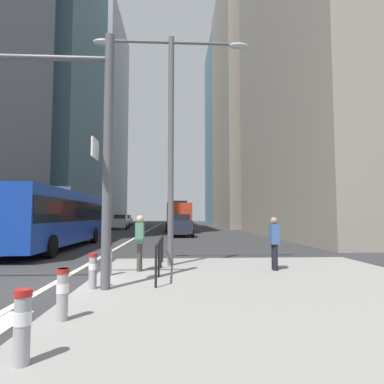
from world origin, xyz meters
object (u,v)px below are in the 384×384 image
at_px(car_receding_near, 180,225).
at_px(car_receding_far, 174,220).
at_px(city_bus_red_receding, 178,215).
at_px(bollard_back, 109,258).
at_px(bollard_left, 63,291).
at_px(city_bus_red_distant, 177,215).
at_px(bollard_front, 22,323).
at_px(car_oncoming_far, 121,222).
at_px(pedestrian_walking, 140,240).
at_px(bollard_right, 93,269).
at_px(pedestrian_waiting, 274,241).
at_px(traffic_signal_gantry, 2,114).
at_px(car_oncoming_mid, 126,220).
at_px(city_bus_blue_oncoming, 56,215).
at_px(street_lamp_post, 171,116).

relative_size(car_receding_near, car_receding_far, 1.06).
distance_m(city_bus_red_receding, bollard_back, 28.74).
bearing_deg(city_bus_red_receding, bollard_left, -93.75).
xyz_separation_m(city_bus_red_distant, bollard_front, (-2.15, -50.94, -1.22)).
xyz_separation_m(car_receding_near, car_oncoming_far, (-7.64, 14.94, -0.00)).
distance_m(city_bus_red_distant, pedestrian_walking, 44.82).
bearing_deg(car_receding_near, bollard_right, -96.53).
bearing_deg(pedestrian_waiting, traffic_signal_gantry, -161.62).
xyz_separation_m(car_oncoming_mid, traffic_signal_gantry, (4.39, -48.64, 3.17)).
bearing_deg(bollard_left, car_receding_far, 88.52).
bearing_deg(car_receding_far, city_bus_blue_oncoming, -97.39).
bearing_deg(street_lamp_post, car_oncoming_mid, 100.38).
bearing_deg(bollard_back, pedestrian_waiting, 7.09).
distance_m(bollard_left, bollard_right, 2.26).
height_order(city_bus_blue_oncoming, car_oncoming_mid, city_bus_blue_oncoming).
bearing_deg(bollard_right, street_lamp_post, 63.17).
bearing_deg(bollard_left, traffic_signal_gantry, 135.63).
bearing_deg(street_lamp_post, bollard_right, -116.83).
xyz_separation_m(car_receding_far, pedestrian_walking, (-0.85, -56.75, 0.09)).
height_order(traffic_signal_gantry, bollard_front, traffic_signal_gantry).
xyz_separation_m(city_bus_blue_oncoming, bollard_back, (4.66, -8.82, -1.19)).
distance_m(city_bus_blue_oncoming, bollard_right, 11.54).
bearing_deg(car_receding_near, bollard_front, -95.15).
distance_m(city_bus_red_receding, car_receding_far, 28.83).
distance_m(car_receding_far, bollard_back, 57.46).
bearing_deg(city_bus_blue_oncoming, pedestrian_waiting, -40.55).
distance_m(city_bus_red_distant, street_lamp_post, 43.85).
bearing_deg(bollard_left, pedestrian_waiting, 42.94).
distance_m(car_receding_far, car_oncoming_far, 24.41).
relative_size(car_oncoming_far, traffic_signal_gantry, 0.59).
distance_m(car_oncoming_mid, traffic_signal_gantry, 48.94).
distance_m(bollard_back, pedestrian_waiting, 4.99).
distance_m(city_bus_blue_oncoming, bollard_front, 15.13).
relative_size(city_bus_red_receding, car_receding_far, 2.70).
relative_size(car_oncoming_far, pedestrian_walking, 2.52).
height_order(city_bus_red_distant, bollard_left, city_bus_red_distant).
xyz_separation_m(car_oncoming_mid, street_lamp_post, (8.27, -45.13, 4.29)).
bearing_deg(bollard_left, car_oncoming_mid, 97.42).
bearing_deg(city_bus_red_receding, traffic_signal_gantry, -98.17).
bearing_deg(car_oncoming_mid, car_receding_far, 52.13).
relative_size(traffic_signal_gantry, street_lamp_post, 0.90).
bearing_deg(car_receding_far, bollard_left, -91.48).
bearing_deg(pedestrian_walking, bollard_back, -139.12).
relative_size(city_bus_blue_oncoming, bollard_back, 13.30).
distance_m(city_bus_blue_oncoming, car_receding_far, 49.03).
bearing_deg(car_receding_far, car_oncoming_mid, -127.87).
xyz_separation_m(car_receding_near, pedestrian_waiting, (2.58, -18.48, 0.06)).
height_order(city_bus_blue_oncoming, bollard_back, city_bus_blue_oncoming).
xyz_separation_m(city_bus_blue_oncoming, traffic_signal_gantry, (2.49, -10.57, 2.33)).
distance_m(car_oncoming_far, traffic_signal_gantry, 36.05).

